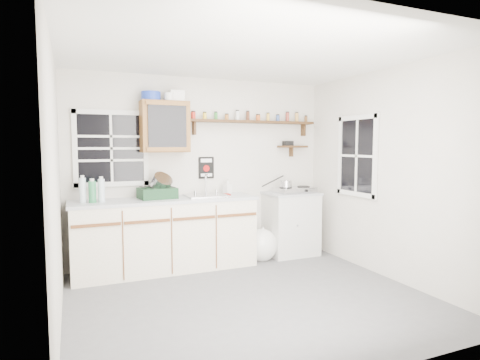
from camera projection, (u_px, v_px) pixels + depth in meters
name	position (u px, v px, depth m)	size (l,w,h in m)	color
room	(250.00, 179.00, 4.06)	(3.64, 3.24, 2.54)	#535255
main_cabinet	(166.00, 234.00, 5.10)	(2.31, 0.63, 0.92)	beige
right_cabinet	(291.00, 223.00, 5.83)	(0.73, 0.57, 0.91)	beige
sink	(206.00, 195.00, 5.27)	(0.52, 0.44, 0.29)	#B9B9BE
upper_cabinet	(165.00, 127.00, 5.13)	(0.60, 0.32, 0.65)	brown
upper_cabinet_clutter	(162.00, 96.00, 5.08)	(0.54, 0.24, 0.14)	#18319E
spice_shelf	(253.00, 121.00, 5.67)	(1.91, 0.18, 0.35)	black
secondary_shelf	(291.00, 146.00, 5.96)	(0.45, 0.16, 0.24)	black
warning_sign	(206.00, 168.00, 5.54)	(0.22, 0.02, 0.30)	black
window_back	(111.00, 148.00, 5.03)	(0.93, 0.03, 0.98)	black
window_right	(357.00, 156.00, 5.24)	(0.03, 0.78, 1.08)	black
water_bottles	(92.00, 191.00, 4.68)	(0.28, 0.11, 0.32)	silver
dish_rack	(159.00, 190.00, 5.06)	(0.48, 0.38, 0.34)	black
soap_bottle	(228.00, 186.00, 5.54)	(0.09, 0.10, 0.21)	white
rag	(225.00, 195.00, 5.38)	(0.14, 0.12, 0.02)	maroon
hotplate	(295.00, 190.00, 5.79)	(0.63, 0.39, 0.09)	#B9B9BE
saucepan	(285.00, 184.00, 5.73)	(0.41, 0.20, 0.18)	#B9B9BE
trash_bag	(262.00, 245.00, 5.55)	(0.43, 0.39, 0.49)	white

